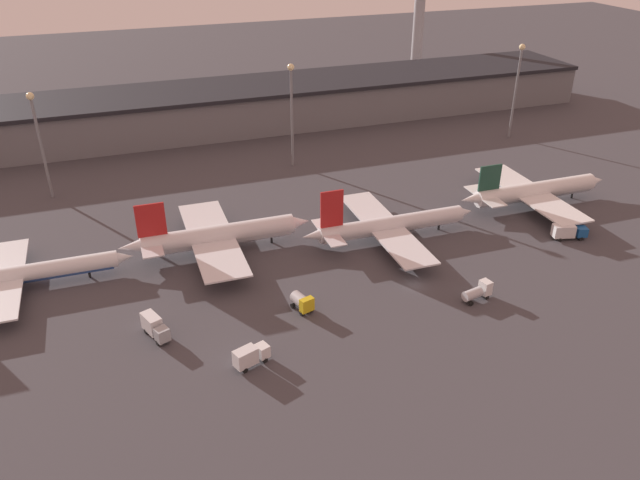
{
  "coord_description": "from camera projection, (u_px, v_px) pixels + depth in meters",
  "views": [
    {
      "loc": [
        -51.13,
        -89.52,
        65.23
      ],
      "look_at": [
        -14.63,
        12.77,
        6.0
      ],
      "focal_mm": 35.0,
      "sensor_mm": 36.0,
      "label": 1
    }
  ],
  "objects": [
    {
      "name": "service_vehicle_3",
      "position": [
        478.0,
        292.0,
        115.05
      ],
      "size": [
        6.19,
        3.16,
        3.43
      ],
      "rotation": [
        0.0,
        0.0,
        0.2
      ],
      "color": "white",
      "rests_on": "ground"
    },
    {
      "name": "airplane_1",
      "position": [
        217.0,
        236.0,
        130.07
      ],
      "size": [
        40.15,
        35.03,
        13.01
      ],
      "rotation": [
        0.0,
        0.0,
        -0.01
      ],
      "color": "silver",
      "rests_on": "ground"
    },
    {
      "name": "ground",
      "position": [
        413.0,
        285.0,
        120.34
      ],
      "size": [
        600.0,
        600.0,
        0.0
      ],
      "primitive_type": "plane",
      "color": "#423F44"
    },
    {
      "name": "service_vehicle_4",
      "position": [
        155.0,
        326.0,
        105.13
      ],
      "size": [
        4.37,
        6.9,
        3.78
      ],
      "rotation": [
        0.0,
        0.0,
        -1.2
      ],
      "color": "#9EA3A8",
      "rests_on": "ground"
    },
    {
      "name": "airplane_0",
      "position": [
        10.0,
        276.0,
        117.43
      ],
      "size": [
        44.57,
        30.31,
        12.8
      ],
      "rotation": [
        0.0,
        0.0,
        -0.01
      ],
      "color": "white",
      "rests_on": "ground"
    },
    {
      "name": "lamp_post_0",
      "position": [
        38.0,
        133.0,
        148.12
      ],
      "size": [
        1.8,
        1.8,
        26.45
      ],
      "color": "slate",
      "rests_on": "ground"
    },
    {
      "name": "service_vehicle_1",
      "position": [
        250.0,
        356.0,
        98.58
      ],
      "size": [
        6.35,
        4.05,
        3.51
      ],
      "rotation": [
        0.0,
        0.0,
        0.35
      ],
      "color": "white",
      "rests_on": "ground"
    },
    {
      "name": "lamp_post_1",
      "position": [
        292.0,
        104.0,
        166.3
      ],
      "size": [
        1.8,
        1.8,
        28.15
      ],
      "color": "slate",
      "rests_on": "ground"
    },
    {
      "name": "service_vehicle_0",
      "position": [
        568.0,
        231.0,
        135.8
      ],
      "size": [
        7.84,
        4.22,
        3.39
      ],
      "rotation": [
        0.0,
        0.0,
        -0.25
      ],
      "color": "#195199",
      "rests_on": "ground"
    },
    {
      "name": "airplane_2",
      "position": [
        389.0,
        225.0,
        135.59
      ],
      "size": [
        40.46,
        36.01,
        13.23
      ],
      "rotation": [
        0.0,
        0.0,
        -0.01
      ],
      "color": "silver",
      "rests_on": "ground"
    },
    {
      "name": "airplane_3",
      "position": [
        534.0,
        191.0,
        150.42
      ],
      "size": [
        40.26,
        35.07,
        11.96
      ],
      "rotation": [
        0.0,
        0.0,
        -0.01
      ],
      "color": "white",
      "rests_on": "ground"
    },
    {
      "name": "terminal_building",
      "position": [
        267.0,
        103.0,
        204.57
      ],
      "size": [
        222.4,
        29.56,
        13.29
      ],
      "color": "slate",
      "rests_on": "ground"
    },
    {
      "name": "lamp_post_2",
      "position": [
        517.0,
        80.0,
        187.18
      ],
      "size": [
        1.8,
        1.8,
        28.45
      ],
      "color": "slate",
      "rests_on": "ground"
    },
    {
      "name": "service_vehicle_2",
      "position": [
        302.0,
        302.0,
        112.13
      ],
      "size": [
        3.62,
        4.99,
        3.25
      ],
      "rotation": [
        0.0,
        0.0,
        -1.28
      ],
      "color": "gold",
      "rests_on": "ground"
    },
    {
      "name": "control_tower",
      "position": [
        420.0,
        4.0,
        252.08
      ],
      "size": [
        9.0,
        9.0,
        49.27
      ],
      "color": "#99999E",
      "rests_on": "ground"
    }
  ]
}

